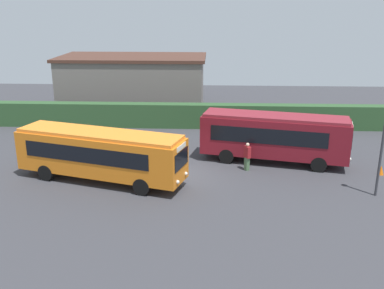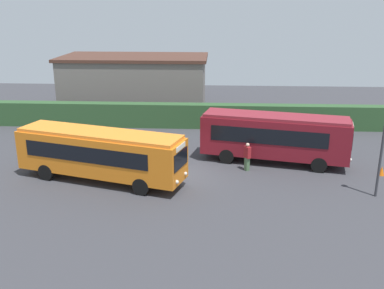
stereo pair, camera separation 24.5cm
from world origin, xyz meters
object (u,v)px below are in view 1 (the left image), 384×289
(bus_maroon, at_px, (274,136))
(person_right, at_px, (264,134))
(person_left, at_px, (152,156))
(person_center, at_px, (247,156))
(bus_orange, at_px, (100,153))
(lamppost, at_px, (383,138))
(person_far, at_px, (272,137))
(traffic_cone, at_px, (381,170))

(bus_maroon, relative_size, person_right, 5.62)
(person_left, bearing_deg, person_center, 102.43)
(person_right, bearing_deg, bus_orange, 61.61)
(bus_orange, height_order, person_center, bus_orange)
(person_right, bearing_deg, person_center, 98.90)
(bus_orange, distance_m, lamppost, 16.07)
(bus_maroon, bearing_deg, bus_orange, -147.98)
(lamppost, bearing_deg, person_center, 152.44)
(person_left, bearing_deg, person_far, 130.06)
(bus_orange, height_order, person_right, bus_orange)
(traffic_cone, bearing_deg, person_center, 177.23)
(person_left, bearing_deg, traffic_cone, 99.95)
(bus_maroon, distance_m, person_center, 2.63)
(bus_maroon, relative_size, person_center, 5.38)
(traffic_cone, bearing_deg, person_left, 179.04)
(bus_maroon, height_order, person_center, bus_maroon)
(person_center, bearing_deg, lamppost, -58.16)
(person_center, bearing_deg, bus_orange, 163.11)
(person_left, relative_size, traffic_cone, 2.89)
(person_center, xyz_separation_m, person_far, (2.17, 4.47, -0.02))
(person_left, xyz_separation_m, person_far, (8.31, 4.63, 0.05))
(person_left, relative_size, person_center, 0.94)
(bus_maroon, xyz_separation_m, person_left, (-8.02, -1.75, -0.98))
(bus_maroon, height_order, person_far, bus_maroon)
(bus_orange, relative_size, person_far, 5.89)
(bus_maroon, bearing_deg, person_far, 97.09)
(person_left, bearing_deg, lamppost, 86.07)
(lamppost, bearing_deg, person_far, 120.60)
(bus_maroon, distance_m, traffic_cone, 7.01)
(traffic_cone, height_order, lamppost, lamppost)
(bus_maroon, bearing_deg, traffic_cone, -4.18)
(person_far, bearing_deg, person_center, 169.05)
(person_left, bearing_deg, bus_maroon, 113.25)
(person_center, bearing_deg, person_left, 150.93)
(bus_orange, xyz_separation_m, person_right, (10.65, 7.42, -0.86))
(person_left, relative_size, person_far, 0.96)
(bus_maroon, xyz_separation_m, lamppost, (5.08, -5.22, 1.48))
(person_left, bearing_deg, bus_orange, -43.49)
(person_far, xyz_separation_m, lamppost, (4.79, -8.10, 2.42))
(person_far, bearing_deg, person_left, 134.10)
(bus_maroon, bearing_deg, person_center, -126.97)
(bus_maroon, xyz_separation_m, person_center, (-1.88, -1.59, -0.91))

